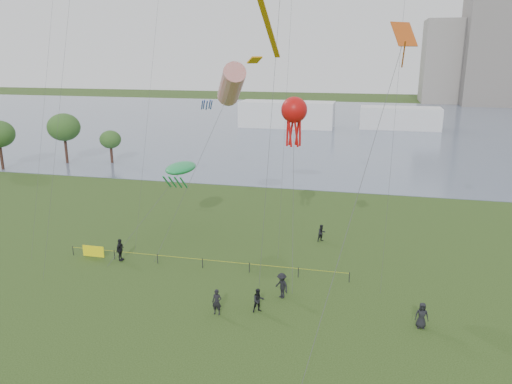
# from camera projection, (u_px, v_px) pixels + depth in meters

# --- Properties ---
(ground_plane) EXTENTS (400.00, 400.00, 0.00)m
(ground_plane) POSITION_uv_depth(u_px,v_px,m) (215.00, 382.00, 27.07)
(ground_plane) COLOR #213811
(lake) EXTENTS (400.00, 120.00, 0.08)m
(lake) POSITION_uv_depth(u_px,v_px,m) (339.00, 126.00, 120.87)
(lake) COLOR slate
(lake) RESTS_ON ground_plane
(building_mid) EXTENTS (20.00, 20.00, 38.00)m
(building_mid) POSITION_uv_depth(u_px,v_px,m) (496.00, 46.00, 163.95)
(building_mid) COLOR slate
(building_mid) RESTS_ON ground_plane
(building_low) EXTENTS (16.00, 18.00, 28.00)m
(building_low) POSITION_uv_depth(u_px,v_px,m) (447.00, 61.00, 173.95)
(building_low) COLOR gray
(building_low) RESTS_ON ground_plane
(pavilion_left) EXTENTS (22.00, 8.00, 6.00)m
(pavilion_left) POSITION_uv_depth(u_px,v_px,m) (287.00, 114.00, 117.96)
(pavilion_left) COLOR white
(pavilion_left) RESTS_ON ground_plane
(pavilion_right) EXTENTS (18.00, 7.00, 5.00)m
(pavilion_right) POSITION_uv_depth(u_px,v_px,m) (400.00, 118.00, 115.30)
(pavilion_right) COLOR silver
(pavilion_right) RESTS_ON ground_plane
(trees) EXTENTS (17.98, 12.04, 7.96)m
(trees) POSITION_uv_depth(u_px,v_px,m) (46.00, 132.00, 77.13)
(trees) COLOR #351F18
(trees) RESTS_ON ground_plane
(fence) EXTENTS (24.07, 0.07, 1.05)m
(fence) POSITION_uv_depth(u_px,v_px,m) (134.00, 255.00, 42.58)
(fence) COLOR black
(fence) RESTS_ON ground_plane
(spectator_a) EXTENTS (1.04, 0.98, 1.71)m
(spectator_a) POSITION_uv_depth(u_px,v_px,m) (258.00, 300.00, 34.20)
(spectator_a) COLOR black
(spectator_a) RESTS_ON ground_plane
(spectator_b) EXTENTS (1.40, 1.35, 1.92)m
(spectator_b) POSITION_uv_depth(u_px,v_px,m) (282.00, 286.00, 36.14)
(spectator_b) COLOR black
(spectator_b) RESTS_ON ground_plane
(spectator_c) EXTENTS (0.48, 1.14, 1.95)m
(spectator_c) POSITION_uv_depth(u_px,v_px,m) (120.00, 250.00, 42.62)
(spectator_c) COLOR black
(spectator_c) RESTS_ON ground_plane
(spectator_d) EXTENTS (0.88, 0.60, 1.74)m
(spectator_d) POSITION_uv_depth(u_px,v_px,m) (422.00, 315.00, 32.23)
(spectator_d) COLOR black
(spectator_d) RESTS_ON ground_plane
(spectator_f) EXTENTS (0.67, 0.45, 1.82)m
(spectator_f) POSITION_uv_depth(u_px,v_px,m) (217.00, 302.00, 33.86)
(spectator_f) COLOR black
(spectator_f) RESTS_ON ground_plane
(spectator_g) EXTENTS (1.01, 0.99, 1.64)m
(spectator_g) POSITION_uv_depth(u_px,v_px,m) (322.00, 233.00, 47.00)
(spectator_g) COLOR black
(spectator_g) RESTS_ON ground_plane
(kite_windsock) EXTENTS (7.59, 7.35, 16.58)m
(kite_windsock) POSITION_uv_depth(u_px,v_px,m) (231.00, 85.00, 41.74)
(kite_windsock) COLOR #3F3F42
(kite_creature) EXTENTS (4.71, 11.08, 7.10)m
(kite_creature) POSITION_uv_depth(u_px,v_px,m) (181.00, 168.00, 47.41)
(kite_creature) COLOR #3F3F42
(kite_octopus) EXTENTS (2.10, 7.05, 13.92)m
(kite_octopus) POSITION_uv_depth(u_px,v_px,m) (294.00, 111.00, 39.37)
(kite_octopus) COLOR #3F3F42
(kite_delta) EXTENTS (5.24, 11.93, 18.80)m
(kite_delta) POSITION_uv_depth(u_px,v_px,m) (399.00, 55.00, 25.38)
(kite_delta) COLOR #3F3F42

